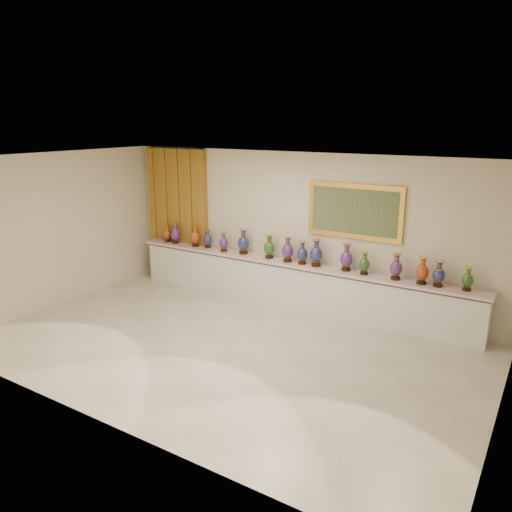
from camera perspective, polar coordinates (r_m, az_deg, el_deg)
The scene contains 20 objects.
ground at distance 8.27m, azimuth -3.40°, elevation -10.39°, with size 8.00×8.00×0.00m, color beige.
room at distance 11.01m, azimuth -6.26°, elevation 4.73°, with size 8.00×8.00×8.00m.
counter at distance 9.90m, azimuth 4.15°, elevation -3.25°, with size 7.28×0.48×0.90m.
vase_0 at distance 11.49m, azimuth -10.09°, elevation 2.49°, with size 0.23×0.23×0.40m.
vase_1 at distance 11.31m, azimuth -9.21°, elevation 2.46°, with size 0.24×0.24×0.45m.
vase_2 at distance 10.97m, azimuth -6.97°, elevation 2.14°, with size 0.27×0.27×0.45m.
vase_3 at distance 10.82m, azimuth -5.53°, elevation 1.87°, with size 0.24×0.24×0.40m.
vase_4 at distance 10.49m, azimuth -3.71°, elevation 1.52°, with size 0.20×0.20×0.41m.
vase_5 at distance 10.28m, azimuth -1.44°, elevation 1.52°, with size 0.31×0.31×0.52m.
vase_6 at distance 9.96m, azimuth 1.53°, elevation 0.95°, with size 0.23×0.23×0.48m.
vase_7 at distance 9.72m, azimuth 3.64°, elevation 0.63°, with size 0.30×0.30×0.50m.
vase_8 at distance 9.59m, azimuth 5.31°, elevation 0.24°, with size 0.27×0.27×0.45m.
vase_9 at distance 9.47m, azimuth 6.91°, elevation 0.21°, with size 0.31×0.31×0.52m.
vase_10 at distance 9.27m, azimuth 10.30°, elevation -0.31°, with size 0.29×0.29×0.50m.
vase_11 at distance 9.12m, azimuth 12.29°, elevation -0.95°, with size 0.21×0.21×0.41m.
vase_12 at distance 8.96m, azimuth 15.73°, elevation -1.33°, with size 0.22×0.22×0.46m.
vase_13 at distance 8.84m, azimuth 18.46°, elevation -1.75°, with size 0.28×0.28×0.47m.
vase_14 at distance 8.80m, azimuth 20.15°, elevation -2.06°, with size 0.26×0.26×0.44m.
vase_15 at distance 8.77m, azimuth 23.04°, elevation -2.55°, with size 0.20×0.20×0.39m.
label_card at distance 10.55m, azimuth -4.53°, elevation 0.55°, with size 0.10×0.06×0.00m, color white.
Camera 1 is at (4.34, -6.06, 3.59)m, focal length 35.00 mm.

